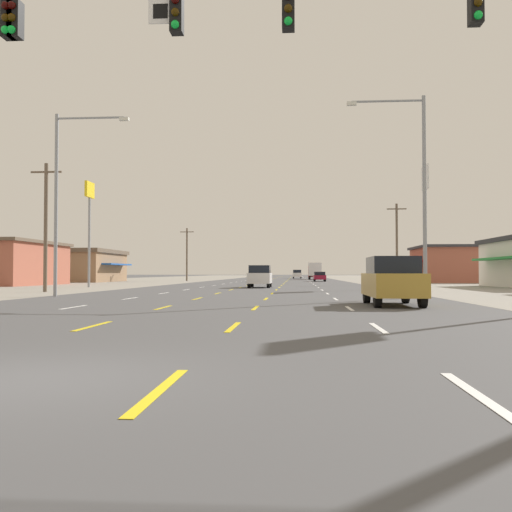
# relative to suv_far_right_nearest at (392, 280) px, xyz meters

# --- Properties ---
(ground_plane) EXTENTS (572.00, 572.00, 0.00)m
(ground_plane) POSITION_rel_suv_far_right_nearest_xyz_m (-7.21, 49.23, -1.03)
(ground_plane) COLOR #4C4C4F
(lot_apron_left) EXTENTS (28.00, 440.00, 0.01)m
(lot_apron_left) POSITION_rel_suv_far_right_nearest_xyz_m (-31.96, 49.23, -1.02)
(lot_apron_left) COLOR gray
(lot_apron_left) RESTS_ON ground
(lot_apron_right) EXTENTS (28.00, 440.00, 0.01)m
(lot_apron_right) POSITION_rel_suv_far_right_nearest_xyz_m (17.54, 49.23, -1.02)
(lot_apron_right) COLOR gray
(lot_apron_right) RESTS_ON ground
(lane_markings) EXTENTS (10.64, 227.60, 0.01)m
(lane_markings) POSITION_rel_suv_far_right_nearest_xyz_m (-7.21, 87.73, -1.02)
(lane_markings) COLOR white
(lane_markings) RESTS_ON ground
(signal_span_wire) EXTENTS (27.36, 0.52, 9.53)m
(signal_span_wire) POSITION_rel_suv_far_right_nearest_xyz_m (-7.37, -10.11, 4.71)
(signal_span_wire) COLOR brown
(signal_span_wire) RESTS_ON ground
(suv_far_right_nearest) EXTENTS (1.98, 4.90, 1.98)m
(suv_far_right_nearest) POSITION_rel_suv_far_right_nearest_xyz_m (0.00, 0.00, 0.00)
(suv_far_right_nearest) COLOR #B28C33
(suv_far_right_nearest) RESTS_ON ground
(suv_center_turn_near) EXTENTS (1.98, 4.90, 1.98)m
(suv_center_turn_near) POSITION_rel_suv_far_right_nearest_xyz_m (-7.18, 27.47, 0.00)
(suv_center_turn_near) COLOR white
(suv_center_turn_near) RESTS_ON ground
(sedan_far_right_mid) EXTENTS (1.80, 4.50, 1.46)m
(sedan_far_right_mid) POSITION_rel_suv_far_right_nearest_xyz_m (-0.41, 63.26, -0.27)
(sedan_far_right_mid) COLOR maroon
(sedan_far_right_mid) RESTS_ON ground
(box_truck_far_right_midfar) EXTENTS (2.40, 7.20, 3.23)m
(box_truck_far_right_midfar) POSITION_rel_suv_far_right_nearest_xyz_m (-0.35, 88.10, 0.81)
(box_truck_far_right_midfar) COLOR red
(box_truck_far_right_midfar) RESTS_ON ground
(suv_inner_right_far) EXTENTS (1.98, 4.90, 1.98)m
(suv_inner_right_far) POSITION_rel_suv_far_right_nearest_xyz_m (-3.75, 107.40, 0.00)
(suv_inner_right_far) COLOR white
(suv_inner_right_far) RESTS_ON ground
(storefront_left_row_2) EXTENTS (12.93, 14.56, 4.66)m
(storefront_left_row_2) POSITION_rel_suv_far_right_nearest_xyz_m (-36.20, 57.79, 1.33)
(storefront_left_row_2) COLOR #8C6B4C
(storefront_left_row_2) RESTS_ON ground
(storefront_right_row_2) EXTENTS (12.66, 11.67, 4.93)m
(storefront_right_row_2) POSITION_rel_suv_far_right_nearest_xyz_m (18.07, 55.59, 1.46)
(storefront_right_row_2) COLOR #A35642
(storefront_right_row_2) RESTS_ON ground
(pole_sign_left_row_1) EXTENTS (0.24, 1.92, 9.66)m
(pole_sign_left_row_1) POSITION_rel_suv_far_right_nearest_xyz_m (-22.86, 27.38, 6.10)
(pole_sign_left_row_1) COLOR gray
(pole_sign_left_row_1) RESTS_ON ground
(pole_sign_right_row_1) EXTENTS (0.24, 1.90, 10.66)m
(pole_sign_right_row_1) POSITION_rel_suv_far_right_nearest_xyz_m (7.29, 26.75, 6.98)
(pole_sign_right_row_1) COLOR gray
(pole_sign_right_row_1) RESTS_ON ground
(streetlight_left_row_0) EXTENTS (4.23, 0.26, 10.26)m
(streetlight_left_row_0) POSITION_rel_suv_far_right_nearest_xyz_m (-16.94, 7.36, 4.89)
(streetlight_left_row_0) COLOR gray
(streetlight_left_row_0) RESTS_ON ground
(streetlight_right_row_0) EXTENTS (4.20, 0.26, 10.86)m
(streetlight_right_row_0) POSITION_rel_suv_far_right_nearest_xyz_m (2.55, 7.36, 5.20)
(streetlight_right_row_0) COLOR gray
(streetlight_right_row_0) RESTS_ON ground
(utility_pole_left_row_0) EXTENTS (2.20, 0.26, 8.93)m
(utility_pole_left_row_0) POSITION_rel_suv_far_right_nearest_xyz_m (-21.26, 14.72, 3.63)
(utility_pole_left_row_0) COLOR brown
(utility_pole_left_row_0) RESTS_ON ground
(utility_pole_right_row_1) EXTENTS (2.20, 0.26, 9.15)m
(utility_pole_right_row_1) POSITION_rel_suv_far_right_nearest_xyz_m (7.42, 41.76, 3.74)
(utility_pole_right_row_1) COLOR brown
(utility_pole_right_row_1) RESTS_ON ground
(utility_pole_left_row_2) EXTENTS (2.20, 0.26, 8.47)m
(utility_pole_left_row_2) POSITION_rel_suv_far_right_nearest_xyz_m (-21.42, 66.71, 3.40)
(utility_pole_left_row_2) COLOR brown
(utility_pole_left_row_2) RESTS_ON ground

